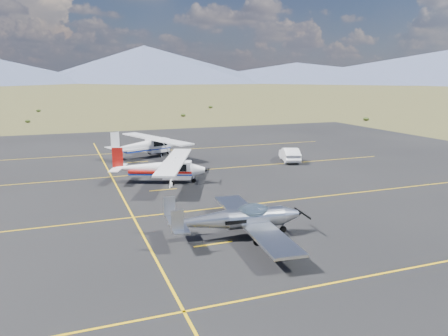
{
  "coord_description": "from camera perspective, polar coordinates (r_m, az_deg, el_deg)",
  "views": [
    {
      "loc": [
        -9.53,
        -22.41,
        8.06
      ],
      "look_at": [
        1.12,
        6.04,
        1.6
      ],
      "focal_mm": 35.0,
      "sensor_mm": 36.0,
      "label": 1
    }
  ],
  "objects": [
    {
      "name": "ground",
      "position": [
        25.65,
        2.4,
        -6.32
      ],
      "size": [
        1600.0,
        1600.0,
        0.0
      ],
      "primitive_type": "plane",
      "color": "#383D1C",
      "rests_on": "ground"
    },
    {
      "name": "aircraft_cessna",
      "position": [
        33.52,
        -8.26,
        0.07
      ],
      "size": [
        7.6,
        10.38,
        2.7
      ],
      "rotation": [
        0.0,
        0.0,
        -0.38
      ],
      "color": "white",
      "rests_on": "apron"
    },
    {
      "name": "aircraft_plain",
      "position": [
        44.49,
        -10.1,
        3.0
      ],
      "size": [
        7.79,
        10.84,
        2.8
      ],
      "rotation": [
        0.0,
        0.0,
        0.36
      ],
      "color": "silver",
      "rests_on": "apron"
    },
    {
      "name": "apron",
      "position": [
        31.95,
        -2.49,
        -2.62
      ],
      "size": [
        72.0,
        72.0,
        0.02
      ],
      "primitive_type": "cube",
      "color": "black",
      "rests_on": "ground"
    },
    {
      "name": "sedan",
      "position": [
        42.11,
        8.57,
        1.77
      ],
      "size": [
        2.58,
        4.31,
        1.34
      ],
      "primitive_type": "imported",
      "rotation": [
        0.0,
        0.0,
        2.83
      ],
      "color": "silver",
      "rests_on": "apron"
    },
    {
      "name": "aircraft_low_wing",
      "position": [
        22.11,
        2.04,
        -6.65
      ],
      "size": [
        6.89,
        9.58,
        2.08
      ],
      "rotation": [
        0.0,
        0.0,
        -0.08
      ],
      "color": "#B8BABF",
      "rests_on": "apron"
    }
  ]
}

